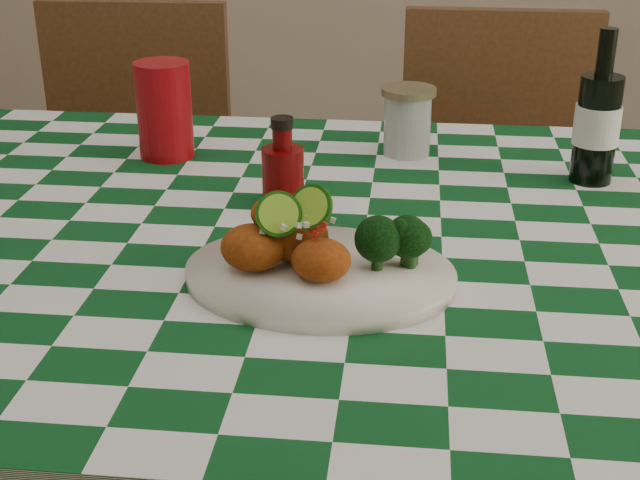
# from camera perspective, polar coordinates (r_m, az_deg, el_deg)

# --- Properties ---
(dining_table) EXTENTS (1.66, 1.06, 0.79)m
(dining_table) POSITION_cam_1_polar(r_m,az_deg,el_deg) (1.41, -1.76, -14.14)
(dining_table) COLOR #0C441A
(dining_table) RESTS_ON ground
(plate) EXTENTS (0.34, 0.27, 0.02)m
(plate) POSITION_cam_1_polar(r_m,az_deg,el_deg) (1.06, -0.00, -2.26)
(plate) COLOR white
(plate) RESTS_ON dining_table
(fried_chicken_pile) EXTENTS (0.15, 0.11, 0.09)m
(fried_chicken_pile) POSITION_cam_1_polar(r_m,az_deg,el_deg) (1.04, -1.35, 0.54)
(fried_chicken_pile) COLOR #A3400F
(fried_chicken_pile) RESTS_ON plate
(broccoli_side) EXTENTS (0.09, 0.09, 0.07)m
(broccoli_side) POSITION_cam_1_polar(r_m,az_deg,el_deg) (1.05, 4.80, -0.16)
(broccoli_side) COLOR black
(broccoli_side) RESTS_ON plate
(red_tumbler) EXTENTS (0.12, 0.12, 0.16)m
(red_tumbler) POSITION_cam_1_polar(r_m,az_deg,el_deg) (1.49, -9.93, 8.19)
(red_tumbler) COLOR #95080E
(red_tumbler) RESTS_ON dining_table
(ketchup_bottle) EXTENTS (0.06, 0.06, 0.13)m
(ketchup_bottle) POSITION_cam_1_polar(r_m,az_deg,el_deg) (1.27, -2.40, 5.01)
(ketchup_bottle) COLOR #5B0405
(ketchup_bottle) RESTS_ON dining_table
(mason_jar) EXTENTS (0.11, 0.11, 0.11)m
(mason_jar) POSITION_cam_1_polar(r_m,az_deg,el_deg) (1.49, 5.62, 7.58)
(mason_jar) COLOR #B2BCBA
(mason_jar) RESTS_ON dining_table
(beer_bottle) EXTENTS (0.08, 0.08, 0.23)m
(beer_bottle) POSITION_cam_1_polar(r_m,az_deg,el_deg) (1.41, 17.44, 8.12)
(beer_bottle) COLOR black
(beer_bottle) RESTS_ON dining_table
(wooden_chair_left) EXTENTS (0.44, 0.46, 0.94)m
(wooden_chair_left) POSITION_cam_1_polar(r_m,az_deg,el_deg) (2.05, -12.34, 0.76)
(wooden_chair_left) COLOR #472814
(wooden_chair_left) RESTS_ON ground
(wooden_chair_right) EXTENTS (0.43, 0.45, 0.93)m
(wooden_chair_right) POSITION_cam_1_polar(r_m,az_deg,el_deg) (1.96, 11.06, -0.31)
(wooden_chair_right) COLOR #472814
(wooden_chair_right) RESTS_ON ground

